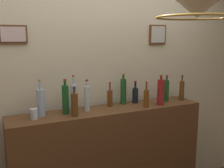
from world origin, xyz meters
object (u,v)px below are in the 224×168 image
(liquor_bottle_bourbon, at_px, (87,98))
(liquor_bottle_port, at_px, (135,95))
(liquor_bottle_sherry, at_px, (161,92))
(liquor_bottle_gin, at_px, (75,104))
(glass_tumbler_rocks, at_px, (34,114))
(liquor_bottle_scotch, at_px, (65,99))
(pendant_lamp, at_px, (198,2))
(liquor_bottle_mezcal, at_px, (166,90))
(liquor_bottle_vodka, at_px, (110,98))
(liquor_bottle_rum, at_px, (146,98))
(liquor_bottle_amaro, at_px, (74,97))
(liquor_bottle_brandy, at_px, (182,90))
(liquor_bottle_rye, at_px, (41,102))
(liquor_bottle_vermouth, at_px, (123,91))

(liquor_bottle_bourbon, height_order, liquor_bottle_port, liquor_bottle_bourbon)
(liquor_bottle_sherry, xyz_separation_m, liquor_bottle_bourbon, (-0.75, 0.10, -0.01))
(liquor_bottle_sherry, relative_size, liquor_bottle_bourbon, 1.06)
(liquor_bottle_gin, relative_size, glass_tumbler_rocks, 2.81)
(liquor_bottle_scotch, xyz_separation_m, pendant_lamp, (0.75, -0.78, 0.79))
(liquor_bottle_gin, distance_m, pendant_lamp, 1.27)
(liquor_bottle_bourbon, height_order, liquor_bottle_mezcal, liquor_bottle_bourbon)
(liquor_bottle_vodka, xyz_separation_m, liquor_bottle_rum, (0.30, -0.19, 0.01))
(liquor_bottle_port, distance_m, liquor_bottle_mezcal, 0.35)
(liquor_bottle_rum, height_order, glass_tumbler_rocks, liquor_bottle_rum)
(liquor_bottle_rum, height_order, liquor_bottle_amaro, liquor_bottle_amaro)
(liquor_bottle_sherry, distance_m, liquor_bottle_gin, 0.90)
(glass_tumbler_rocks, bearing_deg, liquor_bottle_bourbon, 5.72)
(pendant_lamp, bearing_deg, liquor_bottle_vodka, 108.54)
(liquor_bottle_brandy, height_order, liquor_bottle_amaro, liquor_bottle_amaro)
(liquor_bottle_gin, xyz_separation_m, liquor_bottle_vodka, (0.41, 0.17, -0.02))
(liquor_bottle_port, distance_m, liquor_bottle_brandy, 0.53)
(liquor_bottle_gin, height_order, liquor_bottle_amaro, liquor_bottle_amaro)
(liquor_bottle_sherry, height_order, liquor_bottle_mezcal, liquor_bottle_sherry)
(pendant_lamp, bearing_deg, liquor_bottle_rye, 139.89)
(glass_tumbler_rocks, relative_size, pendant_lamp, 0.13)
(liquor_bottle_gin, bearing_deg, liquor_bottle_vermouth, 18.51)
(liquor_bottle_vodka, bearing_deg, pendant_lamp, -71.46)
(liquor_bottle_gin, height_order, liquor_bottle_port, liquor_bottle_gin)
(liquor_bottle_sherry, bearing_deg, liquor_bottle_vodka, 161.40)
(liquor_bottle_bourbon, bearing_deg, pendant_lamp, -55.32)
(liquor_bottle_amaro, bearing_deg, liquor_bottle_rum, -17.98)
(liquor_bottle_rye, bearing_deg, liquor_bottle_gin, -26.01)
(liquor_bottle_port, bearing_deg, liquor_bottle_bourbon, -172.53)
(liquor_bottle_rum, bearing_deg, liquor_bottle_gin, 178.28)
(liquor_bottle_brandy, xyz_separation_m, liquor_bottle_vodka, (-0.81, 0.10, -0.02))
(liquor_bottle_brandy, distance_m, glass_tumbler_rocks, 1.56)
(liquor_bottle_vodka, bearing_deg, liquor_bottle_sherry, -18.60)
(liquor_bottle_vodka, bearing_deg, liquor_bottle_mezcal, -5.56)
(liquor_bottle_sherry, height_order, glass_tumbler_rocks, liquor_bottle_sherry)
(liquor_bottle_brandy, xyz_separation_m, liquor_bottle_amaro, (-1.17, 0.12, 0.02))
(liquor_bottle_brandy, relative_size, liquor_bottle_mezcal, 0.96)
(liquor_bottle_rye, bearing_deg, pendant_lamp, -40.11)
(liquor_bottle_port, xyz_separation_m, pendant_lamp, (-0.01, -0.86, 0.84))
(liquor_bottle_scotch, relative_size, liquor_bottle_brandy, 1.16)
(liquor_bottle_vodka, xyz_separation_m, liquor_bottle_mezcal, (0.63, -0.06, 0.03))
(liquor_bottle_vermouth, bearing_deg, liquor_bottle_scotch, -171.85)
(liquor_bottle_gin, height_order, liquor_bottle_brandy, liquor_bottle_brandy)
(liquor_bottle_bourbon, distance_m, liquor_bottle_port, 0.56)
(liquor_bottle_amaro, relative_size, glass_tumbler_rocks, 3.63)
(liquor_bottle_mezcal, distance_m, glass_tumbler_rocks, 1.39)
(liquor_bottle_rum, distance_m, liquor_bottle_rye, 0.99)
(liquor_bottle_vodka, relative_size, liquor_bottle_vermouth, 0.77)
(liquor_bottle_scotch, relative_size, liquor_bottle_rum, 1.23)
(liquor_bottle_rye, bearing_deg, liquor_bottle_port, 2.94)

